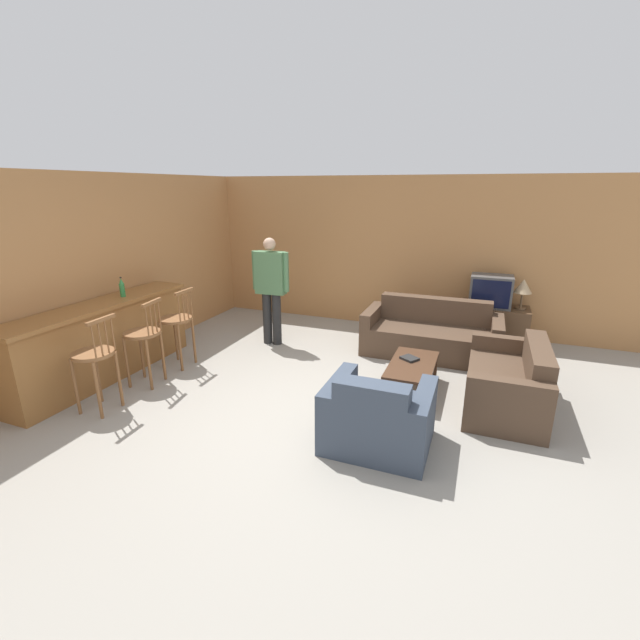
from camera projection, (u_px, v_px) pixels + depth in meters
The scene contains 17 objects.
ground_plane at pixel (308, 416), 4.70m from camera, with size 24.00×24.00×0.00m, color gray.
wall_back at pixel (386, 253), 7.51m from camera, with size 9.40×0.08×2.60m.
wall_left at pixel (148, 262), 6.57m from camera, with size 0.08×8.59×2.60m.
bar_counter at pixel (104, 340), 5.54m from camera, with size 0.55×2.66×1.01m.
bar_chair_near at pixel (95, 360), 4.66m from camera, with size 0.46×0.46×1.10m.
bar_chair_mid at pixel (144, 339), 5.31m from camera, with size 0.50×0.50×1.10m.
bar_chair_far at pixel (177, 324), 5.86m from camera, with size 0.45×0.45×1.10m.
couch_far at pixel (431, 335), 6.38m from camera, with size 1.96×0.88×0.80m.
armchair_near at pixel (378, 418), 4.09m from camera, with size 0.99×0.84×0.78m.
loveseat_right at pixel (509, 383), 4.83m from camera, with size 0.81×1.50×0.77m.
coffee_table at pixel (412, 368), 5.19m from camera, with size 0.53×1.03×0.37m.
tv_unit at pixel (487, 324), 6.86m from camera, with size 1.21×0.53×0.60m.
tv at pixel (491, 291), 6.69m from camera, with size 0.62×0.44×0.49m.
bottle at pixel (122, 288), 5.68m from camera, with size 0.07×0.07×0.27m.
book_on_table at pixel (410, 358), 5.29m from camera, with size 0.25×0.25×0.03m.
table_lamp at pixel (523, 287), 6.51m from camera, with size 0.27×0.27×0.47m.
person_by_window at pixel (271, 286), 6.61m from camera, with size 0.60×0.21×1.68m.
Camera 1 is at (1.62, -3.84, 2.41)m, focal length 24.00 mm.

